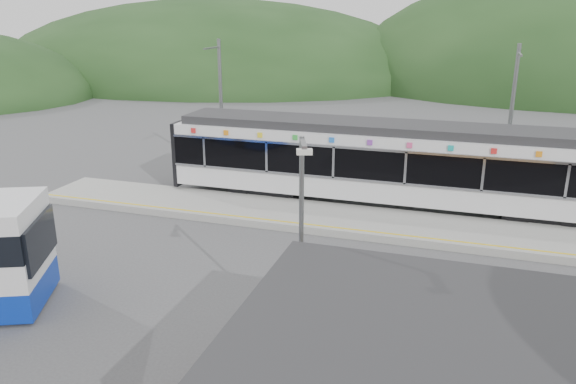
% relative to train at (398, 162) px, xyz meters
% --- Properties ---
extents(ground, '(120.00, 120.00, 0.00)m').
position_rel_train_xyz_m(ground, '(-2.48, -6.00, -2.06)').
color(ground, '#4C4C4F').
rests_on(ground, ground).
extents(hills, '(146.00, 149.00, 26.00)m').
position_rel_train_xyz_m(hills, '(3.71, -0.71, -2.06)').
color(hills, '#1E3D19').
rests_on(hills, ground).
extents(platform, '(26.00, 3.20, 0.30)m').
position_rel_train_xyz_m(platform, '(-2.48, -2.70, -1.91)').
color(platform, '#9E9E99').
rests_on(platform, ground).
extents(yellow_line, '(26.00, 0.10, 0.01)m').
position_rel_train_xyz_m(yellow_line, '(-2.48, -4.00, -1.76)').
color(yellow_line, yellow).
rests_on(yellow_line, platform).
extents(train, '(20.44, 3.01, 3.74)m').
position_rel_train_xyz_m(train, '(0.00, 0.00, 0.00)').
color(train, black).
rests_on(train, ground).
extents(catenary_mast_west, '(0.18, 1.80, 7.00)m').
position_rel_train_xyz_m(catenary_mast_west, '(-9.48, 2.56, 1.58)').
color(catenary_mast_west, slate).
rests_on(catenary_mast_west, ground).
extents(catenary_mast_east, '(0.18, 1.80, 7.00)m').
position_rel_train_xyz_m(catenary_mast_east, '(4.52, 2.56, 1.58)').
color(catenary_mast_east, slate).
rests_on(catenary_mast_east, ground).
extents(lamp_post, '(0.43, 1.03, 5.50)m').
position_rel_train_xyz_m(lamp_post, '(-0.97, -11.64, 1.23)').
color(lamp_post, slate).
rests_on(lamp_post, ground).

